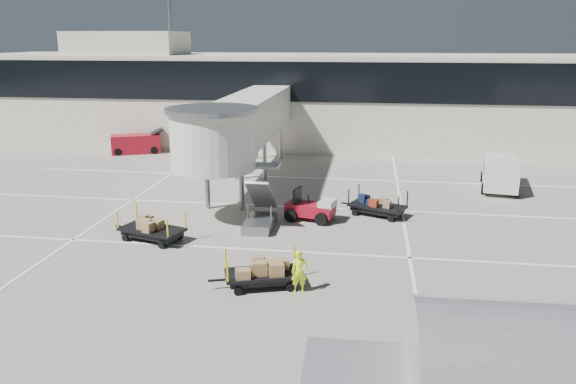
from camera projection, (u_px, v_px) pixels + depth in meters
The scene contains 11 objects.
ground at pixel (269, 268), 23.88m from camera, with size 140.00×140.00×0.00m, color gray.
lane_markings at pixel (286, 205), 32.88m from camera, with size 40.00×30.00×0.02m.
terminal at pixel (323, 98), 51.40m from camera, with size 64.00×12.11×15.20m.
jet_bridge at pixel (241, 124), 35.00m from camera, with size 5.70×20.40×6.03m.
baggage_tug at pixel (311, 209), 30.01m from camera, with size 2.79×2.13×1.69m.
suitcase_cart at pixel (377, 207), 30.82m from camera, with size 3.71×2.55×1.45m.
box_cart_near at pixel (260, 273), 21.97m from camera, with size 3.64×2.27×1.40m.
box_cart_far at pixel (151, 229), 26.99m from camera, with size 3.87×2.38×1.49m.
ground_worker at pixel (299, 272), 21.39m from camera, with size 0.62×0.41×1.70m, color #C0EC18.
minivan at pixel (500, 171), 36.22m from camera, with size 2.83×5.22×1.88m.
belt_loader at pixel (136, 144), 47.42m from camera, with size 4.55×3.09×2.06m.
Camera 1 is at (3.99, -21.82, 9.47)m, focal length 35.00 mm.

